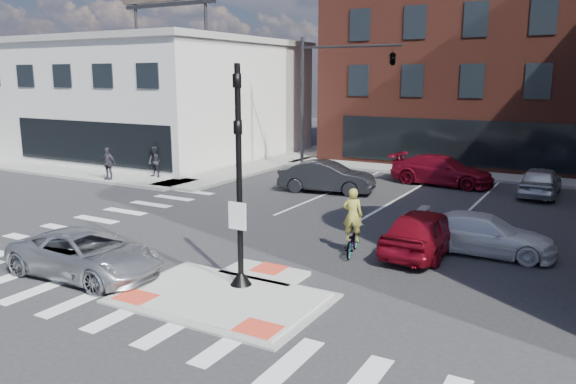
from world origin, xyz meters
The scene contains 18 objects.
ground centered at (0.00, 0.00, 0.00)m, with size 120.00×120.00×0.00m, color #28282B.
refuge_island centered at (0.00, -0.26, 0.05)m, with size 5.40×4.65×0.13m.
sidewalk_nw centered at (-16.76, 15.29, 0.08)m, with size 23.50×20.50×0.15m.
sidewalk_n centered at (3.00, 22.00, 0.07)m, with size 26.00×3.00×0.15m, color gray.
building_nw centered at (-21.98, 19.98, 4.23)m, with size 20.40×16.40×14.40m.
building_n centered at (3.00, 31.99, 7.80)m, with size 24.40×18.40×15.50m.
building_far_left centered at (-4.00, 52.00, 5.00)m, with size 10.00×12.00×10.00m, color slate.
signal_pole centered at (0.00, 0.40, 2.36)m, with size 0.60×0.60×5.98m.
mast_arm_signal centered at (-3.47, 18.00, 6.21)m, with size 6.10×2.24×8.00m.
silver_suv centered at (-4.51, -1.00, 0.67)m, with size 2.23×4.84×1.34m, color #A6A8AD.
red_sedan centered at (3.50, 6.00, 0.77)m, with size 1.82×4.52×1.54m, color maroon.
white_pickup centered at (5.20, 7.00, 0.66)m, with size 1.84×4.52×1.31m, color white.
bg_car_dark centered at (-3.69, 13.51, 0.79)m, with size 1.66×4.77×1.57m, color #242428.
bg_car_silver centered at (5.84, 17.77, 0.74)m, with size 1.75×4.35×1.48m, color silver.
bg_car_red centered at (0.87, 18.35, 0.80)m, with size 2.23×5.48×1.59m, color maroon.
cyclist centered at (1.46, 4.73, 0.75)m, with size 1.01×1.87×2.23m.
pedestrian_a centered at (-13.63, 11.83, 1.03)m, with size 0.86×0.67×1.77m, color black.
pedestrian_b centered at (-15.40, 10.00, 1.04)m, with size 1.05×0.44×1.79m, color #302C36.
Camera 1 is at (8.37, -11.74, 5.77)m, focal length 35.00 mm.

